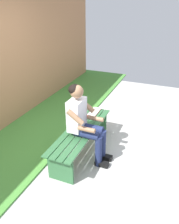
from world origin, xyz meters
TOP-DOWN VIEW (x-y plane):
  - grass_strip at (0.00, -1.32)m, footprint 9.00×1.89m
  - bench_near at (0.00, 0.00)m, footprint 1.70×0.46m
  - person_seated at (0.10, 0.10)m, footprint 0.50×0.69m
  - apple at (-0.36, -0.07)m, footprint 0.09×0.09m
  - book_open at (-0.63, -0.03)m, footprint 0.41×0.16m

SIDE VIEW (x-z plane):
  - grass_strip at x=0.00m, z-range 0.00..0.03m
  - bench_near at x=0.00m, z-range 0.12..0.58m
  - book_open at x=-0.63m, z-range 0.46..0.48m
  - apple at x=-0.36m, z-range 0.46..0.55m
  - person_seated at x=0.10m, z-range 0.06..1.33m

